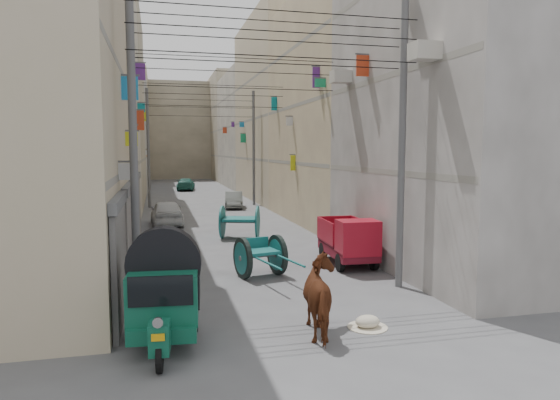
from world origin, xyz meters
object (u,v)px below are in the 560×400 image
object	(u,v)px
second_cart	(240,221)
tonga_cart	(260,256)
auto_rickshaw	(165,292)
feed_sack	(368,321)
horse	(324,297)
mini_truck	(351,243)
distant_car_white	(167,212)
distant_car_green	(186,184)
distant_car_grey	(234,200)

from	to	relation	value
second_cart	tonga_cart	bearing A→B (deg)	-76.38
auto_rickshaw	second_cart	size ratio (longest dim) A/B	1.31
feed_sack	second_cart	bearing A→B (deg)	94.55
feed_sack	horse	xyz separation A→B (m)	(-1.05, -0.12, 0.67)
tonga_cart	mini_truck	distance (m)	3.26
second_cart	horse	bearing A→B (deg)	-73.04
horse	mini_truck	bearing A→B (deg)	-110.92
auto_rickshaw	feed_sack	size ratio (longest dim) A/B	4.79
distant_car_white	distant_car_green	xyz separation A→B (m)	(2.24, 22.91, -0.09)
tonga_cart	mini_truck	size ratio (longest dim) A/B	0.98
auto_rickshaw	horse	world-z (taller)	auto_rickshaw
tonga_cart	feed_sack	distance (m)	5.16
tonga_cart	feed_sack	size ratio (longest dim) A/B	5.36
horse	distant_car_white	size ratio (longest dim) A/B	0.49
feed_sack	horse	world-z (taller)	horse
second_cart	horse	xyz separation A→B (m)	(-0.12, -11.82, 0.03)
auto_rickshaw	distant_car_grey	xyz separation A→B (m)	(4.89, 23.29, -0.52)
tonga_cart	distant_car_green	size ratio (longest dim) A/B	0.74
mini_truck	horse	world-z (taller)	mini_truck
auto_rickshaw	distant_car_green	distance (m)	39.38
distant_car_white	horse	bearing A→B (deg)	97.56
feed_sack	distant_car_grey	size ratio (longest dim) A/B	0.17
feed_sack	distant_car_white	size ratio (longest dim) A/B	0.14
mini_truck	distant_car_white	world-z (taller)	mini_truck
auto_rickshaw	feed_sack	bearing A→B (deg)	3.90
distant_car_green	mini_truck	bearing A→B (deg)	102.70
mini_truck	horse	xyz separation A→B (m)	(-2.86, -5.64, 0.01)
auto_rickshaw	distant_car_white	bearing A→B (deg)	94.13
mini_truck	feed_sack	xyz separation A→B (m)	(-1.81, -5.52, -0.66)
distant_car_grey	auto_rickshaw	bearing A→B (deg)	-93.57
auto_rickshaw	distant_car_white	xyz separation A→B (m)	(0.34, 16.38, -0.40)
horse	tonga_cart	bearing A→B (deg)	-80.13
mini_truck	horse	distance (m)	6.32
mini_truck	tonga_cart	bearing A→B (deg)	-167.07
feed_sack	horse	bearing A→B (deg)	-173.71
tonga_cart	distant_car_white	xyz separation A→B (m)	(-2.60, 11.54, 0.01)
distant_car_white	distant_car_grey	bearing A→B (deg)	-125.89
auto_rickshaw	mini_truck	size ratio (longest dim) A/B	0.88
second_cart	distant_car_grey	world-z (taller)	second_cart
auto_rickshaw	distant_car_green	bearing A→B (deg)	91.56
auto_rickshaw	feed_sack	world-z (taller)	auto_rickshaw
feed_sack	distant_car_green	xyz separation A→B (m)	(-1.75, 39.40, 0.44)
second_cart	horse	size ratio (longest dim) A/B	1.05
tonga_cart	distant_car_green	distance (m)	34.46
second_cart	distant_car_grey	xyz separation A→B (m)	(1.49, 11.70, -0.23)
tonga_cart	horse	xyz separation A→B (m)	(0.34, -5.06, 0.15)
feed_sack	tonga_cart	bearing A→B (deg)	105.72
tonga_cart	distant_car_grey	distance (m)	18.56
distant_car_green	auto_rickshaw	bearing A→B (deg)	92.94
auto_rickshaw	second_cart	distance (m)	12.09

